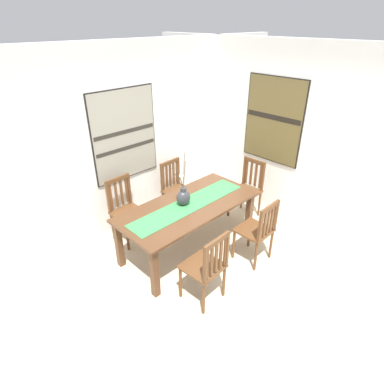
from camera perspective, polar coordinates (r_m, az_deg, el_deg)
ground_plane at (r=4.31m, az=5.34°, el=-14.54°), size 6.40×6.40×0.03m
wall_back at (r=4.81m, az=-11.05°, el=9.01°), size 6.40×0.12×2.70m
wall_side at (r=5.00m, az=20.33°, el=8.50°), size 0.12×6.40×2.70m
dining_table at (r=4.34m, az=-0.63°, el=-3.41°), size 1.96×0.90×0.72m
table_runner at (r=4.28m, az=-0.63°, el=-2.27°), size 1.81×0.36×0.01m
centerpiece_vase at (r=4.23m, az=-1.55°, el=-0.79°), size 0.20×0.20×0.71m
chair_0 at (r=4.28m, az=11.74°, el=-6.64°), size 0.43×0.43×0.92m
chair_1 at (r=3.65m, az=2.67°, el=-13.11°), size 0.44×0.44×0.94m
chair_2 at (r=5.19m, az=-2.89°, el=0.75°), size 0.44×0.44×0.95m
chair_3 at (r=4.71m, az=-11.78°, el=-2.97°), size 0.43×0.43×0.97m
chair_4 at (r=5.26m, az=9.92°, el=0.71°), size 0.43×0.43×0.96m
painting_on_back_wall at (r=4.66m, az=-11.97°, el=9.94°), size 1.04×0.05×1.28m
painting_on_side_wall at (r=5.16m, az=14.37°, el=12.30°), size 0.05×0.98×1.30m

